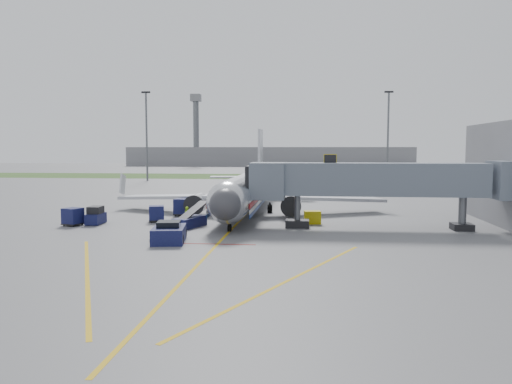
# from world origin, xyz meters

# --- Properties ---
(ground) EXTENTS (400.00, 400.00, 0.00)m
(ground) POSITION_xyz_m (0.00, 0.00, 0.00)
(ground) COLOR #565659
(ground) RESTS_ON ground
(grass_strip) EXTENTS (300.00, 25.00, 0.01)m
(grass_strip) POSITION_xyz_m (0.00, 90.00, 0.01)
(grass_strip) COLOR #2D4C1E
(grass_strip) RESTS_ON ground
(apron_markings) EXTENTS (21.52, 50.00, 0.01)m
(apron_markings) POSITION_xyz_m (0.00, -7.40, 0.00)
(apron_markings) COLOR gold
(apron_markings) RESTS_ON ground
(airliner) EXTENTS (32.10, 35.67, 10.25)m
(airliner) POSITION_xyz_m (0.00, 15.25, 2.65)
(airliner) COLOR silver
(airliner) RESTS_ON ground
(jet_bridge) EXTENTS (25.30, 4.00, 6.90)m
(jet_bridge) POSITION_xyz_m (12.86, 5.00, 4.47)
(jet_bridge) COLOR slate
(jet_bridge) RESTS_ON ground
(light_mast_left) EXTENTS (2.00, 0.44, 20.40)m
(light_mast_left) POSITION_xyz_m (-30.00, 70.00, 10.78)
(light_mast_left) COLOR #595B60
(light_mast_left) RESTS_ON ground
(light_mast_right) EXTENTS (2.00, 0.44, 20.40)m
(light_mast_right) POSITION_xyz_m (25.00, 75.00, 10.78)
(light_mast_right) COLOR #595B60
(light_mast_right) RESTS_ON ground
(distant_terminal) EXTENTS (120.00, 14.00, 8.00)m
(distant_terminal) POSITION_xyz_m (-10.00, 170.00, 4.00)
(distant_terminal) COLOR slate
(distant_terminal) RESTS_ON ground
(control_tower) EXTENTS (4.00, 4.00, 30.00)m
(control_tower) POSITION_xyz_m (-40.00, 165.00, 17.33)
(control_tower) COLOR #595B60
(control_tower) RESTS_ON ground
(pushback_tug) EXTENTS (3.05, 4.34, 1.67)m
(pushback_tug) POSITION_xyz_m (-4.00, -3.50, 0.70)
(pushback_tug) COLOR #100D3B
(pushback_tug) RESTS_ON ground
(baggage_tug) EXTENTS (1.39, 2.56, 1.76)m
(baggage_tug) POSITION_xyz_m (-13.78, 4.91, 0.78)
(baggage_tug) COLOR #100D3B
(baggage_tug) RESTS_ON ground
(baggage_cart_a) EXTENTS (2.00, 2.00, 1.70)m
(baggage_cart_a) POSITION_xyz_m (-15.60, 3.82, 0.87)
(baggage_cart_a) COLOR #100D3B
(baggage_cart_a) RESTS_ON ground
(baggage_cart_b) EXTENTS (1.82, 1.82, 1.89)m
(baggage_cart_b) POSITION_xyz_m (-6.81, 11.91, 0.96)
(baggage_cart_b) COLOR #100D3B
(baggage_cart_b) RESTS_ON ground
(baggage_cart_c) EXTENTS (1.90, 1.90, 1.64)m
(baggage_cart_c) POSITION_xyz_m (-8.29, 7.06, 0.84)
(baggage_cart_c) COLOR #100D3B
(baggage_cart_c) RESTS_ON ground
(belt_loader) EXTENTS (2.69, 4.80, 2.27)m
(belt_loader) POSITION_xyz_m (-4.10, 4.04, 0.56)
(belt_loader) COLOR #100D3B
(belt_loader) RESTS_ON ground
(ground_power_cart) EXTENTS (1.70, 1.23, 1.28)m
(ground_power_cart) POSITION_xyz_m (7.44, 7.37, 0.63)
(ground_power_cart) COLOR #D0BC0C
(ground_power_cart) RESTS_ON ground
(ramp_worker) EXTENTS (0.79, 0.71, 1.82)m
(ramp_worker) POSITION_xyz_m (-4.61, 5.08, 0.91)
(ramp_worker) COLOR #84C817
(ramp_worker) RESTS_ON ground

